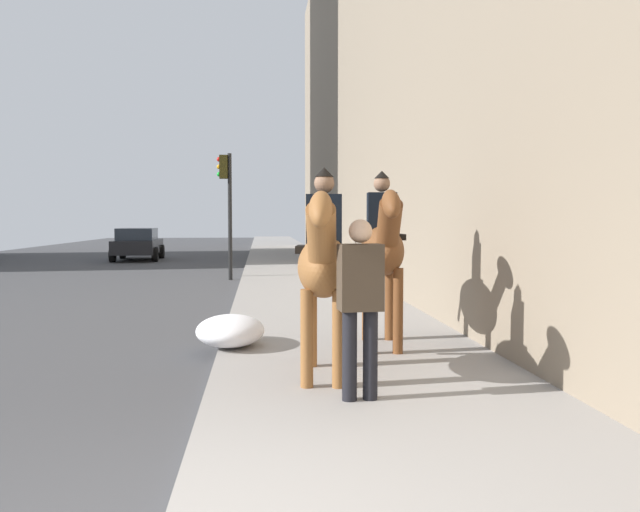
# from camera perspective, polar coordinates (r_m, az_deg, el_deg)

# --- Properties ---
(mounted_horse_near) EXTENTS (2.15, 0.76, 2.26)m
(mounted_horse_near) POSITION_cam_1_polar(r_m,az_deg,el_deg) (6.58, 0.36, -0.60)
(mounted_horse_near) COLOR brown
(mounted_horse_near) RESTS_ON sidewalk_slab
(mounted_horse_far) EXTENTS (2.15, 0.69, 2.35)m
(mounted_horse_far) POSITION_cam_1_polar(r_m,az_deg,el_deg) (8.21, 5.76, 0.72)
(mounted_horse_far) COLOR brown
(mounted_horse_far) RESTS_ON sidewalk_slab
(pedestrian_greeting) EXTENTS (0.29, 0.42, 1.70)m
(pedestrian_greeting) POSITION_cam_1_polar(r_m,az_deg,el_deg) (5.82, 3.71, -3.76)
(pedestrian_greeting) COLOR black
(pedestrian_greeting) RESTS_ON sidewalk_slab
(car_near_lane) EXTENTS (4.09, 2.12, 1.44)m
(car_near_lane) POSITION_cam_1_polar(r_m,az_deg,el_deg) (28.89, -16.37, 1.11)
(car_near_lane) COLOR black
(car_near_lane) RESTS_ON ground
(traffic_light_near_curb) EXTENTS (0.20, 0.44, 3.79)m
(traffic_light_near_curb) POSITION_cam_1_polar(r_m,az_deg,el_deg) (18.81, -8.55, 5.53)
(traffic_light_near_curb) COLOR black
(traffic_light_near_curb) RESTS_ON ground
(snow_pile_far) EXTENTS (1.19, 0.92, 0.41)m
(snow_pile_far) POSITION_cam_1_polar(r_m,az_deg,el_deg) (8.49, -8.23, -6.78)
(snow_pile_far) COLOR white
(snow_pile_far) RESTS_ON sidewalk_slab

